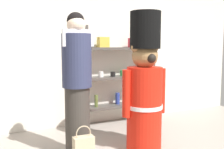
% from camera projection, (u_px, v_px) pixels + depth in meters
% --- Properties ---
extents(back_wall, '(6.40, 0.12, 2.60)m').
position_uv_depth(back_wall, '(86.00, 49.00, 4.40)').
color(back_wall, silver).
rests_on(back_wall, ground_plane).
extents(merchandise_shelf, '(1.32, 0.35, 1.68)m').
position_uv_depth(merchandise_shelf, '(118.00, 74.00, 4.46)').
color(merchandise_shelf, '#4C4742').
rests_on(merchandise_shelf, ground_plane).
extents(teddy_bear_guard, '(0.63, 0.47, 1.78)m').
position_uv_depth(teddy_bear_guard, '(144.00, 87.00, 3.28)').
color(teddy_bear_guard, red).
rests_on(teddy_bear_guard, ground_plane).
extents(person_shopper, '(0.37, 0.35, 1.75)m').
position_uv_depth(person_shopper, '(77.00, 83.00, 3.05)').
color(person_shopper, '#38332D').
rests_on(person_shopper, ground_plane).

